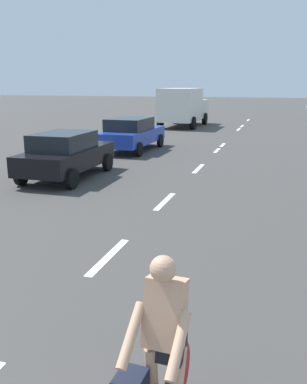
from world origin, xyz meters
name	(u,v)px	position (x,y,z in m)	size (l,w,h in m)	color
ground_plane	(215,152)	(0.00, 20.00, 0.00)	(160.00, 160.00, 0.00)	#423F3D
lane_stripe_2	(108,256)	(0.00, 7.18, 0.00)	(0.16, 1.80, 0.01)	white
lane_stripe_3	(165,201)	(0.00, 11.14, 0.00)	(0.16, 1.80, 0.01)	white
lane_stripe_4	(198,169)	(0.00, 15.93, 0.00)	(0.16, 1.80, 0.01)	white
lane_stripe_5	(218,150)	(0.00, 20.76, 0.00)	(0.16, 1.80, 0.01)	white
lane_stripe_6	(222,146)	(0.00, 22.26, 0.00)	(0.16, 1.80, 0.01)	white
lane_stripe_7	(239,129)	(0.00, 30.55, 0.00)	(0.16, 1.80, 0.01)	white
lane_stripe_8	(242,126)	(0.00, 32.99, 0.00)	(0.16, 1.80, 0.01)	white
lane_stripe_9	(248,120)	(0.00, 38.57, 0.00)	(0.16, 1.80, 0.01)	white
cyclist	(155,365)	(2.07, 3.39, 0.83)	(0.63, 1.71, 1.82)	black
parked_car_black	(66,154)	(-4.02, 13.03, 0.84)	(2.00, 4.25, 1.57)	black
parked_car_blue	(131,133)	(-3.98, 19.34, 0.84)	(2.20, 4.63, 1.57)	#1E389E
delivery_truck	(183,106)	(-4.22, 31.38, 1.50)	(2.84, 6.32, 2.80)	beige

